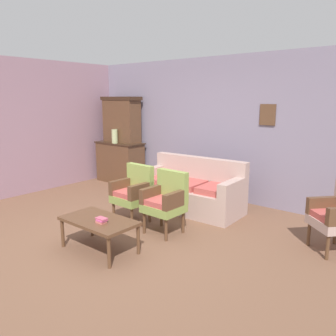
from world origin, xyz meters
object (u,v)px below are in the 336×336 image
(armchair_near_couch_end, at_px, (166,199))
(book_stack_on_table, at_px, (101,220))
(coffee_table, at_px, (99,223))
(vase_on_cabinet, at_px, (115,136))
(armchair_row_middle, at_px, (133,191))
(floral_couch, at_px, (191,191))
(side_cabinet, at_px, (120,162))

(armchair_near_couch_end, bearing_deg, book_stack_on_table, -97.68)
(coffee_table, xyz_separation_m, book_stack_on_table, (0.12, -0.06, 0.08))
(armchair_near_couch_end, distance_m, coffee_table, 1.05)
(coffee_table, relative_size, book_stack_on_table, 6.95)
(vase_on_cabinet, bearing_deg, armchair_near_couch_end, -28.88)
(armchair_row_middle, distance_m, coffee_table, 1.12)
(armchair_near_couch_end, relative_size, book_stack_on_table, 6.25)
(vase_on_cabinet, bearing_deg, book_stack_on_table, -44.68)
(floral_couch, distance_m, armchair_near_couch_end, 1.15)
(floral_couch, relative_size, armchair_near_couch_end, 2.07)
(armchair_row_middle, relative_size, coffee_table, 0.90)
(floral_couch, relative_size, armchair_row_middle, 2.07)
(side_cabinet, xyz_separation_m, floral_couch, (2.47, -0.62, -0.14))
(vase_on_cabinet, height_order, armchair_row_middle, vase_on_cabinet)
(floral_couch, bearing_deg, vase_on_cabinet, 169.67)
(side_cabinet, bearing_deg, coffee_table, -46.94)
(vase_on_cabinet, height_order, armchair_near_couch_end, vase_on_cabinet)
(floral_couch, xyz_separation_m, armchair_near_couch_end, (0.33, -1.08, 0.17))
(coffee_table, bearing_deg, armchair_row_middle, 111.85)
(vase_on_cabinet, relative_size, armchair_row_middle, 0.35)
(armchair_near_couch_end, distance_m, book_stack_on_table, 1.08)
(vase_on_cabinet, xyz_separation_m, coffee_table, (2.50, -2.54, -0.71))
(armchair_near_couch_end, bearing_deg, armchair_row_middle, 177.78)
(vase_on_cabinet, height_order, coffee_table, vase_on_cabinet)
(vase_on_cabinet, distance_m, floral_couch, 2.59)
(side_cabinet, xyz_separation_m, vase_on_cabinet, (0.03, -0.17, 0.62))
(armchair_near_couch_end, height_order, coffee_table, armchair_near_couch_end)
(armchair_near_couch_end, bearing_deg, side_cabinet, 148.75)
(side_cabinet, xyz_separation_m, coffee_table, (2.53, -2.71, -0.09))
(coffee_table, bearing_deg, floral_couch, 91.69)
(armchair_row_middle, relative_size, armchair_near_couch_end, 1.00)
(vase_on_cabinet, relative_size, book_stack_on_table, 2.16)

